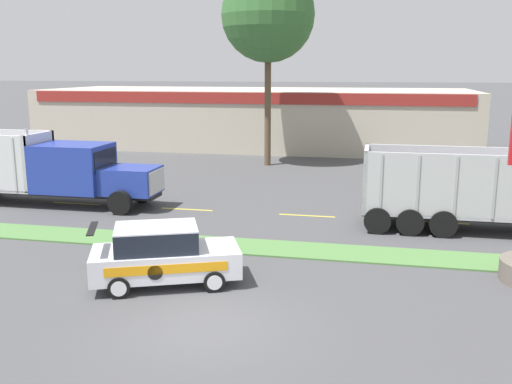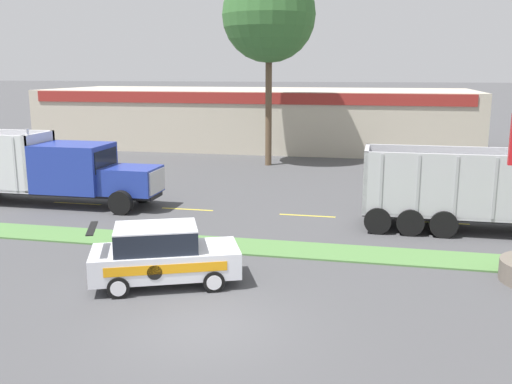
{
  "view_description": "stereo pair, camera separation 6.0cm",
  "coord_description": "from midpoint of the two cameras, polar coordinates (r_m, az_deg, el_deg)",
  "views": [
    {
      "loc": [
        3.89,
        -12.27,
        6.09
      ],
      "look_at": [
        -0.21,
        6.89,
        1.9
      ],
      "focal_mm": 40.0,
      "sensor_mm": 36.0,
      "label": 1
    },
    {
      "loc": [
        3.94,
        -12.26,
        6.09
      ],
      "look_at": [
        -0.21,
        6.89,
        1.9
      ],
      "focal_mm": 40.0,
      "sensor_mm": 36.0,
      "label": 2
    }
  ],
  "objects": [
    {
      "name": "centre_line_5",
      "position": [
        24.49,
        5.22,
        -2.37
      ],
      "size": [
        2.4,
        0.14,
        0.01
      ],
      "primitive_type": "cube",
      "color": "yellow",
      "rests_on": "ground_plane"
    },
    {
      "name": "dump_truck_mid",
      "position": [
        27.86,
        -19.86,
        1.92
      ],
      "size": [
        12.19,
        2.68,
        3.56
      ],
      "color": "black",
      "rests_on": "ground_plane"
    },
    {
      "name": "grass_verge",
      "position": [
        20.0,
        0.38,
        -5.56
      ],
      "size": [
        120.0,
        1.79,
        0.06
      ],
      "primitive_type": "cube",
      "color": "#517F42",
      "rests_on": "ground_plane"
    },
    {
      "name": "rally_car",
      "position": [
        16.73,
        -9.21,
        -6.22
      ],
      "size": [
        4.57,
        3.27,
        1.78
      ],
      "color": "silver",
      "rests_on": "ground_plane"
    },
    {
      "name": "store_building_backdrop",
      "position": [
        47.55,
        0.21,
        7.49
      ],
      "size": [
        34.11,
        12.1,
        4.58
      ],
      "color": "#BCB29E",
      "rests_on": "ground_plane"
    },
    {
      "name": "ground_plane",
      "position": [
        14.24,
        -5.07,
        -13.29
      ],
      "size": [
        600.0,
        600.0,
        0.0
      ],
      "primitive_type": "plane",
      "color": "#474749"
    },
    {
      "name": "centre_line_3",
      "position": [
        27.89,
        -17.38,
        -1.09
      ],
      "size": [
        2.4,
        0.14,
        0.01
      ],
      "primitive_type": "cube",
      "color": "yellow",
      "rests_on": "ground_plane"
    },
    {
      "name": "centre_line_4",
      "position": [
        25.68,
        -6.82,
        -1.72
      ],
      "size": [
        2.4,
        0.14,
        0.01
      ],
      "primitive_type": "cube",
      "color": "yellow",
      "rests_on": "ground_plane"
    },
    {
      "name": "tree_behind_centre",
      "position": [
        37.19,
        1.36,
        18.16
      ],
      "size": [
        5.85,
        5.85,
        13.85
      ],
      "color": "brown",
      "rests_on": "ground_plane"
    },
    {
      "name": "centre_line_6",
      "position": [
        24.46,
        17.89,
        -2.93
      ],
      "size": [
        2.4,
        0.14,
        0.01
      ],
      "primitive_type": "cube",
      "color": "yellow",
      "rests_on": "ground_plane"
    }
  ]
}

